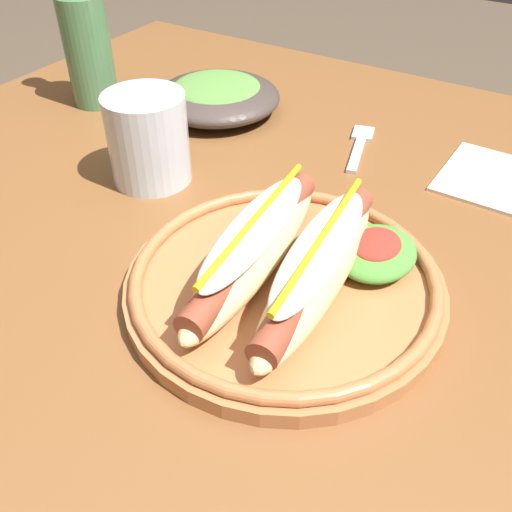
{
  "coord_description": "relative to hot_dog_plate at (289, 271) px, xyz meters",
  "views": [
    {
      "loc": [
        -0.29,
        -0.29,
        1.09
      ],
      "look_at": [
        0.04,
        -0.09,
        0.77
      ],
      "focal_mm": 39.45,
      "sensor_mm": 36.0,
      "label": 1
    }
  ],
  "objects": [
    {
      "name": "glass_bottle",
      "position": [
        0.21,
        0.44,
        0.06
      ],
      "size": [
        0.06,
        0.06,
        0.24
      ],
      "color": "#4C7F51",
      "rests_on": "dining_table"
    },
    {
      "name": "water_cup",
      "position": [
        0.09,
        0.23,
        0.03
      ],
      "size": [
        0.09,
        0.09,
        0.1
      ],
      "primitive_type": "cylinder",
      "color": "silver",
      "rests_on": "dining_table"
    },
    {
      "name": "fork",
      "position": [
        0.29,
        0.06,
        -0.02
      ],
      "size": [
        0.12,
        0.05,
        0.0
      ],
      "rotation": [
        0.0,
        0.0,
        0.27
      ],
      "color": "silver",
      "rests_on": "dining_table"
    },
    {
      "name": "napkin",
      "position": [
        0.29,
        -0.11,
        -0.02
      ],
      "size": [
        0.13,
        0.12,
        0.0
      ],
      "primitive_type": "cube",
      "rotation": [
        0.0,
        0.0,
        -0.03
      ],
      "color": "white",
      "rests_on": "dining_table"
    },
    {
      "name": "hot_dog_plate",
      "position": [
        0.0,
        0.0,
        0.0
      ],
      "size": [
        0.29,
        0.29,
        0.08
      ],
      "color": "#B77042",
      "rests_on": "dining_table"
    },
    {
      "name": "side_bowl",
      "position": [
        0.27,
        0.27,
        -0.0
      ],
      "size": [
        0.18,
        0.18,
        0.05
      ],
      "color": "#423833",
      "rests_on": "dining_table"
    },
    {
      "name": "dining_table",
      "position": [
        -0.04,
        0.12,
        -0.12
      ],
      "size": [
        1.19,
        0.98,
        0.74
      ],
      "color": "brown",
      "rests_on": "ground_plane"
    }
  ]
}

